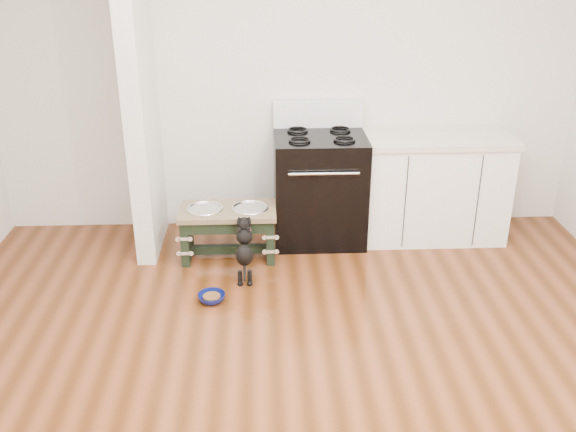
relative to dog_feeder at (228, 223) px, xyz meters
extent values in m
plane|color=#48240D|center=(0.52, -1.82, -0.30)|extent=(5.00, 5.00, 0.00)
plane|color=silver|center=(0.52, 0.68, 1.05)|extent=(5.00, 0.00, 5.00)
cube|color=silver|center=(-0.66, 0.28, 1.05)|extent=(0.15, 0.80, 2.70)
cube|color=black|center=(0.77, 0.33, 0.16)|extent=(0.76, 0.65, 0.92)
cube|color=black|center=(0.77, 0.02, 0.10)|extent=(0.58, 0.02, 0.50)
cylinder|color=silver|center=(0.77, -0.02, 0.42)|extent=(0.56, 0.02, 0.02)
cube|color=white|center=(0.77, 0.61, 0.73)|extent=(0.76, 0.08, 0.22)
torus|color=black|center=(0.59, 0.19, 0.63)|extent=(0.18, 0.18, 0.02)
torus|color=black|center=(0.95, 0.19, 0.63)|extent=(0.18, 0.18, 0.02)
torus|color=black|center=(0.59, 0.47, 0.63)|extent=(0.18, 0.18, 0.02)
torus|color=black|center=(0.95, 0.47, 0.63)|extent=(0.18, 0.18, 0.02)
cube|color=white|center=(1.75, 0.36, 0.13)|extent=(1.20, 0.60, 0.86)
cube|color=beige|center=(1.75, 0.36, 0.58)|extent=(1.24, 0.64, 0.05)
cube|color=black|center=(1.75, 0.10, -0.25)|extent=(1.20, 0.06, 0.10)
cube|color=black|center=(-0.34, 0.01, -0.11)|extent=(0.06, 0.37, 0.38)
cube|color=black|center=(0.34, 0.01, -0.11)|extent=(0.06, 0.37, 0.38)
cube|color=black|center=(0.00, -0.16, 0.03)|extent=(0.61, 0.03, 0.10)
cube|color=black|center=(0.00, 0.01, -0.24)|extent=(0.61, 0.06, 0.06)
cube|color=brown|center=(0.00, 0.01, 0.10)|extent=(0.77, 0.41, 0.04)
cylinder|color=silver|center=(-0.18, 0.01, 0.10)|extent=(0.27, 0.27, 0.05)
cylinder|color=silver|center=(0.18, 0.01, 0.10)|extent=(0.27, 0.27, 0.05)
torus|color=silver|center=(-0.18, 0.01, 0.13)|extent=(0.30, 0.30, 0.02)
torus|color=silver|center=(0.18, 0.01, 0.13)|extent=(0.30, 0.30, 0.02)
cylinder|color=black|center=(0.10, -0.47, -0.24)|extent=(0.03, 0.03, 0.12)
cylinder|color=black|center=(0.17, -0.47, -0.24)|extent=(0.03, 0.03, 0.12)
sphere|color=black|center=(0.10, -0.48, -0.29)|extent=(0.04, 0.04, 0.04)
sphere|color=black|center=(0.17, -0.48, -0.29)|extent=(0.04, 0.04, 0.04)
ellipsoid|color=black|center=(0.14, -0.40, -0.09)|extent=(0.14, 0.31, 0.28)
sphere|color=black|center=(0.14, -0.30, 0.02)|extent=(0.13, 0.13, 0.13)
sphere|color=black|center=(0.14, -0.26, 0.11)|extent=(0.11, 0.11, 0.11)
sphere|color=black|center=(0.10, -0.18, 0.11)|extent=(0.04, 0.04, 0.04)
sphere|color=black|center=(0.17, -0.18, 0.11)|extent=(0.04, 0.04, 0.04)
cylinder|color=black|center=(0.14, -0.52, -0.18)|extent=(0.02, 0.09, 0.10)
torus|color=#EA4564|center=(0.14, -0.27, 0.06)|extent=(0.10, 0.07, 0.10)
imported|color=#0C1356|center=(-0.10, -0.70, -0.27)|extent=(0.25, 0.25, 0.06)
cylinder|color=#512D17|center=(-0.10, -0.70, -0.27)|extent=(0.13, 0.13, 0.03)
camera|label=1|loc=(0.28, -4.72, 2.16)|focal=40.00mm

